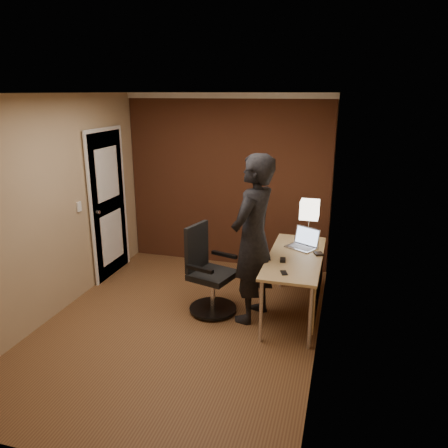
# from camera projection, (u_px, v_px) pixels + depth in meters

# --- Properties ---
(room) EXTENTS (4.00, 4.00, 4.00)m
(room) POSITION_uv_depth(u_px,v_px,m) (200.00, 178.00, 6.01)
(room) COLOR brown
(room) RESTS_ON ground
(desk) EXTENTS (0.60, 1.50, 0.73)m
(desk) POSITION_uv_depth(u_px,v_px,m) (301.00, 267.00, 4.96)
(desk) COLOR #D1B878
(desk) RESTS_ON ground
(desk_lamp) EXTENTS (0.22, 0.22, 0.54)m
(desk_lamp) POSITION_uv_depth(u_px,v_px,m) (310.00, 210.00, 5.24)
(desk_lamp) COLOR silver
(desk_lamp) RESTS_ON desk
(laptop) EXTENTS (0.41, 0.39, 0.23)m
(laptop) POSITION_uv_depth(u_px,v_px,m) (304.00, 242.00, 5.20)
(laptop) COLOR silver
(laptop) RESTS_ON desk
(mouse) EXTENTS (0.07, 0.11, 0.03)m
(mouse) POSITION_uv_depth(u_px,v_px,m) (283.00, 260.00, 4.78)
(mouse) COLOR black
(mouse) RESTS_ON desk
(phone) EXTENTS (0.10, 0.13, 0.01)m
(phone) POSITION_uv_depth(u_px,v_px,m) (284.00, 273.00, 4.47)
(phone) COLOR black
(phone) RESTS_ON desk
(wallet) EXTENTS (0.12, 0.14, 0.02)m
(wallet) POSITION_uv_depth(u_px,v_px,m) (319.00, 254.00, 4.98)
(wallet) COLOR black
(wallet) RESTS_ON desk
(office_chair) EXTENTS (0.58, 0.64, 1.03)m
(office_chair) POSITION_uv_depth(u_px,v_px,m) (208.00, 275.00, 5.11)
(office_chair) COLOR black
(office_chair) RESTS_ON ground
(person) EXTENTS (0.63, 0.79, 1.90)m
(person) POSITION_uv_depth(u_px,v_px,m) (253.00, 240.00, 4.81)
(person) COLOR black
(person) RESTS_ON ground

